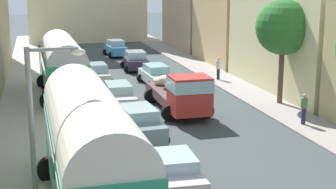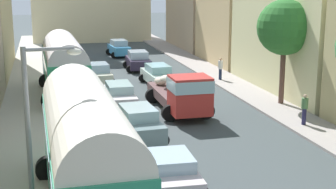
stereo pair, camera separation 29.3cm
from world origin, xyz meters
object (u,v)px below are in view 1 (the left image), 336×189
(car_3, at_px, (173,172))
(pedestrian_1, at_px, (218,68))
(car_2, at_px, (116,48))
(car_0, at_px, (156,75))
(car_1, at_px, (136,61))
(streetlamp_near, at_px, (40,120))
(parked_bus_1, at_px, (63,64))
(cargo_truck_0, at_px, (181,93))
(car_4, at_px, (139,123))
(car_6, at_px, (96,74))
(parked_bus_0, at_px, (90,146))
(pedestrian_0, at_px, (304,108))
(car_5, at_px, (118,95))

(car_3, distance_m, pedestrian_1, 20.37)
(car_2, bearing_deg, car_0, -87.44)
(car_1, bearing_deg, streetlamp_near, -106.92)
(parked_bus_1, bearing_deg, streetlamp_near, -95.16)
(parked_bus_1, bearing_deg, cargo_truck_0, -44.54)
(pedestrian_1, bearing_deg, car_2, 110.97)
(car_0, height_order, car_4, car_4)
(cargo_truck_0, bearing_deg, car_2, 90.44)
(car_0, height_order, car_6, car_6)
(car_2, height_order, pedestrian_1, pedestrian_1)
(car_2, relative_size, pedestrian_1, 2.18)
(parked_bus_0, bearing_deg, cargo_truck_0, 60.73)
(parked_bus_1, xyz_separation_m, car_1, (6.38, 8.47, -1.37))
(car_6, bearing_deg, pedestrian_0, -56.17)
(cargo_truck_0, height_order, car_0, cargo_truck_0)
(cargo_truck_0, relative_size, streetlamp_near, 1.27)
(car_1, relative_size, car_5, 0.89)
(car_6, bearing_deg, car_0, -19.10)
(car_4, relative_size, pedestrian_1, 2.41)
(car_5, xyz_separation_m, pedestrian_1, (8.48, 5.93, 0.27))
(pedestrian_0, bearing_deg, car_1, 105.72)
(car_1, height_order, pedestrian_0, pedestrian_0)
(car_1, bearing_deg, car_4, -100.66)
(parked_bus_1, relative_size, car_6, 2.52)
(car_3, height_order, pedestrian_1, pedestrian_1)
(car_3, height_order, streetlamp_near, streetlamp_near)
(pedestrian_0, bearing_deg, parked_bus_1, 139.12)
(car_1, relative_size, car_6, 1.05)
(car_2, xyz_separation_m, pedestrian_0, (5.61, -26.55, 0.19))
(car_2, bearing_deg, streetlamp_near, -102.48)
(pedestrian_0, xyz_separation_m, pedestrian_1, (-0.15, 12.32, 0.03))
(car_0, distance_m, car_3, 18.67)
(car_5, bearing_deg, car_0, 57.34)
(parked_bus_1, height_order, pedestrian_0, parked_bus_1)
(parked_bus_0, distance_m, car_0, 20.56)
(car_0, relative_size, car_6, 1.17)
(parked_bus_1, height_order, pedestrian_1, parked_bus_1)
(cargo_truck_0, bearing_deg, pedestrian_0, -36.18)
(cargo_truck_0, xyz_separation_m, pedestrian_0, (5.44, -3.97, -0.25))
(pedestrian_0, distance_m, pedestrian_1, 12.32)
(car_3, xyz_separation_m, pedestrian_1, (8.53, 18.50, 0.30))
(parked_bus_0, relative_size, car_0, 2.25)
(parked_bus_0, relative_size, car_5, 2.24)
(car_0, relative_size, pedestrian_1, 2.47)
(parked_bus_0, distance_m, pedestrian_0, 13.84)
(parked_bus_0, height_order, car_6, parked_bus_0)
(parked_bus_0, height_order, car_4, parked_bus_0)
(cargo_truck_0, height_order, pedestrian_0, cargo_truck_0)
(car_5, relative_size, pedestrian_1, 2.47)
(parked_bus_0, distance_m, car_3, 3.59)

